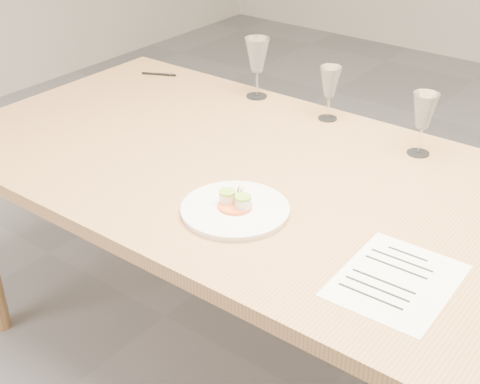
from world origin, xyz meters
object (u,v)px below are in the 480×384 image
Objects in this scene: dining_table at (335,217)px; wine_glass_0 at (257,56)px; dinner_plate at (235,209)px; wine_glass_1 at (330,83)px; wine_glass_2 at (424,112)px; recipe_sheet at (396,280)px; ballpoint_pen at (159,74)px.

wine_glass_0 is (-0.57, 0.43, 0.21)m from dining_table.
wine_glass_1 is at bearing 100.43° from dinner_plate.
recipe_sheet is at bearing -69.64° from wine_glass_2.
wine_glass_0 reaches higher than dinner_plate.
wine_glass_1 is (-0.28, 0.41, 0.19)m from dining_table.
ballpoint_pen is (-0.84, 0.61, -0.01)m from dinner_plate.
wine_glass_2 reaches higher than recipe_sheet.
dining_table is 8.07× the size of recipe_sheet.
recipe_sheet is 1.60× the size of wine_glass_2.
ballpoint_pen is (-0.99, 0.38, 0.07)m from dining_table.
dining_table is 11.48× the size of wine_glass_0.
dinner_plate is 1.55× the size of wine_glass_1.
wine_glass_0 reaches higher than ballpoint_pen.
ballpoint_pen is (-1.28, 0.62, 0.00)m from recipe_sheet.
ballpoint_pen is at bearing 152.82° from recipe_sheet.
wine_glass_1 reaches higher than dinner_plate.
wine_glass_0 is at bearing 173.48° from wine_glass_2.
dinner_plate is 1.30× the size of wine_glass_0.
wine_glass_0 reaches higher than recipe_sheet.
wine_glass_2 is at bearing -9.49° from wine_glass_1.
dinner_plate is 0.79m from wine_glass_0.
wine_glass_0 is at bearing 140.74° from recipe_sheet.
wine_glass_1 is (0.30, -0.02, -0.02)m from wine_glass_0.
recipe_sheet is 2.42× the size of ballpoint_pen.
wine_glass_0 is (-0.41, 0.66, 0.13)m from dinner_plate.
ballpoint_pen reaches higher than recipe_sheet.
dinner_plate reaches higher than dining_table.
wine_glass_0 is at bearing -19.98° from ballpoint_pen.
recipe_sheet reaches higher than dining_table.
wine_glass_1 reaches higher than recipe_sheet.
recipe_sheet is (0.28, -0.24, 0.07)m from dining_table.
recipe_sheet is (0.44, -0.01, -0.01)m from dinner_plate.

